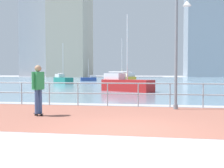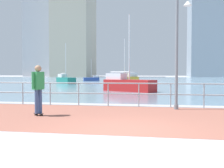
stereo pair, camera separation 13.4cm
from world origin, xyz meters
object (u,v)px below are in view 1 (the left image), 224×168
skateboarder (38,85)px  sailboat_white (126,84)px  lamppost (179,40)px  sailboat_teal (123,79)px  sailboat_yellow (89,79)px  sailboat_gray (63,80)px

skateboarder → sailboat_white: size_ratio=0.28×
lamppost → sailboat_white: size_ratio=0.83×
sailboat_teal → sailboat_yellow: bearing=123.1°
skateboarder → sailboat_gray: bearing=107.8°
lamppost → sailboat_gray: size_ratio=0.91×
sailboat_yellow → sailboat_white: (10.32, -28.83, 0.20)m
sailboat_yellow → sailboat_gray: size_ratio=0.74×
sailboat_yellow → sailboat_gray: sailboat_gray is taller
skateboarder → sailboat_gray: 29.77m
lamppost → sailboat_yellow: size_ratio=1.24×
sailboat_yellow → sailboat_gray: 13.95m
sailboat_white → sailboat_gray: (-10.71, 14.88, -0.05)m
lamppost → skateboarder: 6.00m
lamppost → sailboat_white: (-3.43, 10.78, -2.30)m
lamppost → skateboarder: lamppost is taller
skateboarder → sailboat_yellow: (-8.70, 42.29, -0.68)m
sailboat_yellow → sailboat_teal: (8.10, -12.41, 0.21)m
sailboat_gray → sailboat_teal: bearing=10.3°
skateboarder → sailboat_gray: (-9.10, 28.34, -0.53)m
sailboat_yellow → sailboat_teal: 14.82m
lamppost → sailboat_yellow: bearing=109.1°
lamppost → sailboat_white: bearing=107.6°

